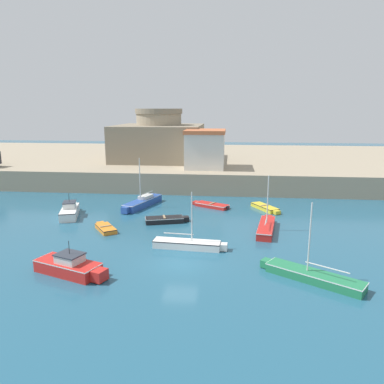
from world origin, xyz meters
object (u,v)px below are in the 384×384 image
sailboat_white_1 (188,244)px  dinghy_black_7 (166,219)px  sailboat_red_4 (266,227)px  dinghy_orange_0 (105,228)px  motorboat_red_9 (70,266)px  sailboat_green_6 (312,275)px  sailboat_blue_8 (142,202)px  fortress (159,140)px  dinghy_yellow_2 (265,208)px  harbor_shed_near_wharf (205,149)px  motorboat_white_5 (70,211)px  dinghy_red_3 (211,205)px

sailboat_white_1 → dinghy_black_7: (-2.99, 6.71, -0.07)m
sailboat_red_4 → dinghy_black_7: 9.78m
dinghy_orange_0 → motorboat_red_9: (0.65, -9.26, 0.33)m
dinghy_black_7 → sailboat_green_6: bearing=-45.0°
dinghy_black_7 → sailboat_blue_8: 6.88m
fortress → sailboat_red_4: bearing=-61.1°
dinghy_yellow_2 → harbor_shed_near_wharf: size_ratio=0.66×
motorboat_white_5 → dinghy_black_7: size_ratio=1.22×
dinghy_yellow_2 → dinghy_orange_0: bearing=-150.2°
dinghy_red_3 → harbor_shed_near_wharf: harbor_shed_near_wharf is taller
sailboat_green_6 → dinghy_yellow_2: bearing=94.8°
motorboat_white_5 → sailboat_blue_8: 8.09m
dinghy_yellow_2 → sailboat_blue_8: (-13.90, 0.05, 0.25)m
dinghy_yellow_2 → dinghy_red_3: (-6.04, 0.55, -0.01)m
motorboat_white_5 → sailboat_white_1: bearing=-30.6°
sailboat_white_1 → fortress: 33.53m
sailboat_white_1 → dinghy_black_7: bearing=114.0°
motorboat_white_5 → dinghy_yellow_2: bearing=12.6°
dinghy_red_3 → dinghy_black_7: 7.56m
sailboat_green_6 → fortress: (-16.96, 36.95, 5.61)m
fortress → sailboat_blue_8: bearing=-85.3°
dinghy_black_7 → sailboat_red_4: bearing=-10.3°
sailboat_white_1 → sailboat_green_6: 9.98m
sailboat_green_6 → motorboat_red_9: (-16.13, -0.61, 0.20)m
motorboat_white_5 → sailboat_blue_8: sailboat_blue_8 is taller
dinghy_yellow_2 → sailboat_red_4: (-0.59, -7.50, 0.15)m
fortress → sailboat_green_6: bearing=-65.4°
sailboat_blue_8 → dinghy_red_3: bearing=3.6°
dinghy_red_3 → motorboat_red_9: motorboat_red_9 is taller
sailboat_blue_8 → dinghy_orange_0: bearing=-99.2°
motorboat_white_5 → harbor_shed_near_wharf: bearing=51.3°
dinghy_orange_0 → fortress: 28.89m
dinghy_yellow_2 → harbor_shed_near_wharf: 14.82m
dinghy_orange_0 → motorboat_white_5: 6.67m
sailboat_red_4 → dinghy_black_7: sailboat_red_4 is taller
fortress → sailboat_white_1: bearing=-75.5°
dinghy_orange_0 → harbor_shed_near_wharf: 22.49m
motorboat_red_9 → dinghy_yellow_2: bearing=50.8°
dinghy_yellow_2 → sailboat_blue_8: 13.91m
sailboat_white_1 → sailboat_blue_8: 14.19m
dinghy_black_7 → sailboat_blue_8: bearing=122.4°
fortress → dinghy_orange_0: bearing=-89.6°
motorboat_white_5 → motorboat_red_9: size_ratio=0.97×
fortress → motorboat_white_5: bearing=-101.7°
harbor_shed_near_wharf → fortress: bearing=135.4°
dinghy_yellow_2 → sailboat_green_6: 17.47m
sailboat_green_6 → dinghy_black_7: size_ratio=1.44×
sailboat_white_1 → dinghy_yellow_2: sailboat_white_1 is taller
sailboat_white_1 → harbor_shed_near_wharf: (-0.29, 24.13, 5.11)m
motorboat_white_5 → dinghy_black_7: motorboat_white_5 is taller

